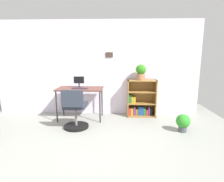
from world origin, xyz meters
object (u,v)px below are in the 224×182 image
object	(u,v)px
monitor	(79,83)
potted_plant_floor	(183,122)
office_chair	(75,111)
desk	(80,91)
potted_plant_on_shelf	(141,72)
keyboard	(80,88)
bookshelf_low	(141,100)

from	to	relation	value
monitor	potted_plant_floor	bearing A→B (deg)	-18.93
office_chair	desk	bearing A→B (deg)	91.71
monitor	potted_plant_on_shelf	distance (m)	1.51
keyboard	bookshelf_low	size ratio (longest dim) A/B	0.40
office_chair	potted_plant_on_shelf	size ratio (longest dim) A/B	2.28
desk	keyboard	bearing A→B (deg)	-77.98
desk	bookshelf_low	world-z (taller)	bookshelf_low
keyboard	desk	bearing A→B (deg)	102.02
monitor	office_chair	world-z (taller)	monitor
desk	office_chair	distance (m)	0.70
keyboard	bookshelf_low	world-z (taller)	bookshelf_low
desk	keyboard	size ratio (longest dim) A/B	2.90
office_chair	keyboard	bearing A→B (deg)	89.98
keyboard	monitor	bearing A→B (deg)	107.93
office_chair	potted_plant_floor	world-z (taller)	office_chair
potted_plant_floor	desk	bearing A→B (deg)	162.44
monitor	potted_plant_floor	world-z (taller)	monitor
monitor	keyboard	bearing A→B (deg)	-72.07
desk	bookshelf_low	distance (m)	1.52
office_chair	potted_plant_on_shelf	xyz separation A→B (m)	(1.43, 0.86, 0.75)
desk	keyboard	xyz separation A→B (m)	(0.02, -0.09, 0.07)
monitor	office_chair	size ratio (longest dim) A/B	0.31
potted_plant_on_shelf	potted_plant_floor	bearing A→B (deg)	-51.00
keyboard	office_chair	size ratio (longest dim) A/B	0.43
keyboard	potted_plant_floor	world-z (taller)	keyboard
keyboard	bookshelf_low	distance (m)	1.54
monitor	potted_plant_floor	size ratio (longest dim) A/B	0.74
office_chair	potted_plant_on_shelf	world-z (taller)	potted_plant_on_shelf
desk	keyboard	distance (m)	0.11
monitor	bookshelf_low	world-z (taller)	monitor
monitor	bookshelf_low	xyz separation A→B (m)	(1.50, 0.22, -0.47)
monitor	potted_plant_on_shelf	world-z (taller)	potted_plant_on_shelf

